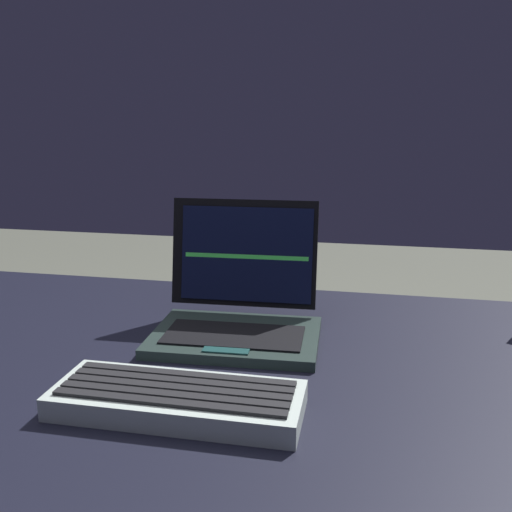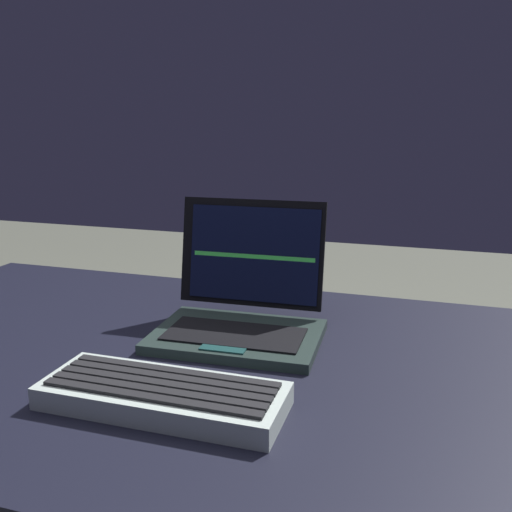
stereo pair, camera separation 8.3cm
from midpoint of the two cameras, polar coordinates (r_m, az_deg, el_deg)
The scene contains 3 objects.
desk at distance 0.87m, azimuth -6.55°, elevation -14.71°, with size 1.35×0.73×0.72m.
laptop_front at distance 0.91m, azimuth -4.35°, elevation -5.45°, with size 0.27×0.23×0.21m.
external_keyboard at distance 0.71m, azimuth -11.44°, elevation -14.19°, with size 0.30×0.11×0.03m.
Camera 1 is at (0.20, -0.74, 1.07)m, focal length 39.30 mm.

